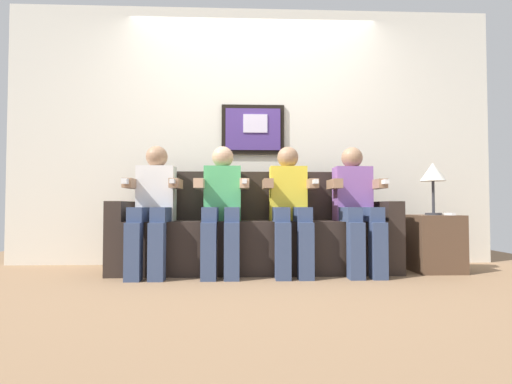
% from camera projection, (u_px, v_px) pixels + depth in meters
% --- Properties ---
extents(ground_plane, '(6.34, 6.34, 0.00)m').
position_uv_depth(ground_plane, '(257.00, 277.00, 3.21)').
color(ground_plane, '#8C6B4C').
extents(back_wall_assembly, '(4.87, 0.10, 2.60)m').
position_uv_depth(back_wall_assembly, '(253.00, 135.00, 4.02)').
color(back_wall_assembly, silver).
rests_on(back_wall_assembly, ground_plane).
extents(couch, '(2.47, 0.58, 0.90)m').
position_uv_depth(couch, '(255.00, 236.00, 3.55)').
color(couch, '#2D231E').
rests_on(couch, ground_plane).
extents(person_leftmost, '(0.46, 0.56, 1.11)m').
position_uv_depth(person_leftmost, '(153.00, 203.00, 3.36)').
color(person_leftmost, white).
rests_on(person_leftmost, ground_plane).
extents(person_left_center, '(0.46, 0.56, 1.11)m').
position_uv_depth(person_left_center, '(222.00, 203.00, 3.38)').
color(person_left_center, '#4CB266').
rests_on(person_left_center, ground_plane).
extents(person_right_center, '(0.46, 0.56, 1.11)m').
position_uv_depth(person_right_center, '(290.00, 203.00, 3.40)').
color(person_right_center, yellow).
rests_on(person_right_center, ground_plane).
extents(person_rightmost, '(0.46, 0.56, 1.11)m').
position_uv_depth(person_rightmost, '(356.00, 203.00, 3.43)').
color(person_rightmost, '#8C59A5').
rests_on(person_rightmost, ground_plane).
extents(side_table_right, '(0.40, 0.40, 0.50)m').
position_uv_depth(side_table_right, '(434.00, 243.00, 3.51)').
color(side_table_right, brown).
rests_on(side_table_right, ground_plane).
extents(table_lamp, '(0.22, 0.22, 0.46)m').
position_uv_depth(table_lamp, '(433.00, 174.00, 3.48)').
color(table_lamp, '#333338').
rests_on(table_lamp, side_table_right).
extents(spare_remote_on_table, '(0.04, 0.13, 0.02)m').
position_uv_depth(spare_remote_on_table, '(450.00, 214.00, 3.41)').
color(spare_remote_on_table, white).
rests_on(spare_remote_on_table, side_table_right).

